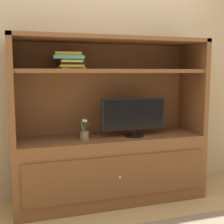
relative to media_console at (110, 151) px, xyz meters
name	(u,v)px	position (x,y,z in m)	size (l,w,h in m)	color
ground_plane	(124,216)	(0.00, -0.41, -0.50)	(8.00, 8.00, 0.00)	tan
painted_rear_wall	(101,61)	(0.00, 0.34, 0.90)	(6.00, 0.10, 2.80)	tan
media_console	(110,151)	(0.00, 0.00, 0.00)	(1.88, 0.56, 1.61)	brown
tv_monitor	(134,116)	(0.22, -0.07, 0.35)	(0.66, 0.19, 0.38)	black
potted_plant	(84,134)	(-0.28, -0.07, 0.20)	(0.08, 0.11, 0.22)	#8C7251
magazine_stack	(69,61)	(-0.40, -0.01, 0.89)	(0.30, 0.36, 0.15)	gold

